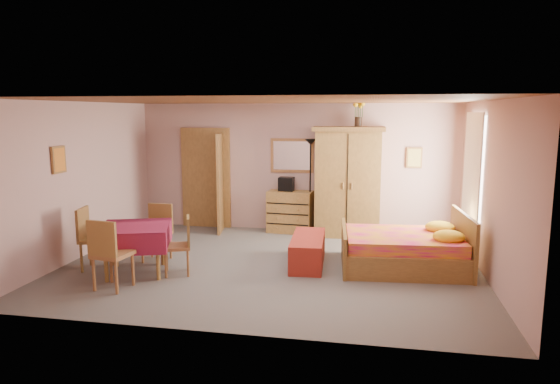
% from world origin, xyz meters
% --- Properties ---
extents(floor, '(6.50, 6.50, 0.00)m').
position_xyz_m(floor, '(0.00, 0.00, 0.00)').
color(floor, '#645E58').
rests_on(floor, ground).
extents(ceiling, '(6.50, 6.50, 0.00)m').
position_xyz_m(ceiling, '(0.00, 0.00, 2.60)').
color(ceiling, brown).
rests_on(ceiling, wall_back).
extents(wall_back, '(6.50, 0.10, 2.60)m').
position_xyz_m(wall_back, '(0.00, 2.50, 1.30)').
color(wall_back, tan).
rests_on(wall_back, floor).
extents(wall_front, '(6.50, 0.10, 2.60)m').
position_xyz_m(wall_front, '(0.00, -2.50, 1.30)').
color(wall_front, tan).
rests_on(wall_front, floor).
extents(wall_left, '(0.10, 5.00, 2.60)m').
position_xyz_m(wall_left, '(-3.25, 0.00, 1.30)').
color(wall_left, tan).
rests_on(wall_left, floor).
extents(wall_right, '(0.10, 5.00, 2.60)m').
position_xyz_m(wall_right, '(3.25, 0.00, 1.30)').
color(wall_right, tan).
rests_on(wall_right, floor).
extents(doorway, '(1.06, 0.12, 2.15)m').
position_xyz_m(doorway, '(-1.90, 2.47, 1.02)').
color(doorway, '#9E6B35').
rests_on(doorway, floor).
extents(window, '(0.08, 1.40, 1.95)m').
position_xyz_m(window, '(3.21, 1.20, 1.45)').
color(window, white).
rests_on(window, wall_right).
extents(picture_left, '(0.04, 0.32, 0.42)m').
position_xyz_m(picture_left, '(-3.22, -0.60, 1.70)').
color(picture_left, orange).
rests_on(picture_left, wall_left).
extents(picture_back, '(0.30, 0.04, 0.40)m').
position_xyz_m(picture_back, '(2.35, 2.47, 1.55)').
color(picture_back, '#D8BF59').
rests_on(picture_back, wall_back).
extents(chest_of_drawers, '(0.93, 0.52, 0.85)m').
position_xyz_m(chest_of_drawers, '(-0.06, 2.29, 0.42)').
color(chest_of_drawers, '#AC7A3A').
rests_on(chest_of_drawers, floor).
extents(wall_mirror, '(0.88, 0.07, 0.70)m').
position_xyz_m(wall_mirror, '(-0.06, 2.50, 1.55)').
color(wall_mirror, white).
rests_on(wall_mirror, wall_back).
extents(stereo, '(0.31, 0.24, 0.28)m').
position_xyz_m(stereo, '(-0.15, 2.31, 0.98)').
color(stereo, black).
rests_on(stereo, chest_of_drawers).
extents(floor_lamp, '(0.31, 0.31, 1.90)m').
position_xyz_m(floor_lamp, '(0.34, 2.27, 0.95)').
color(floor_lamp, black).
rests_on(floor_lamp, floor).
extents(wardrobe, '(1.39, 0.74, 2.15)m').
position_xyz_m(wardrobe, '(1.09, 2.21, 1.07)').
color(wardrobe, olive).
rests_on(wardrobe, floor).
extents(sunflower_vase, '(0.21, 0.21, 0.52)m').
position_xyz_m(sunflower_vase, '(1.26, 2.27, 2.41)').
color(sunflower_vase, yellow).
rests_on(sunflower_vase, wardrobe).
extents(bed, '(2.04, 1.67, 0.89)m').
position_xyz_m(bed, '(2.06, 0.30, 0.44)').
color(bed, '#CB1364').
rests_on(bed, floor).
extents(bench, '(0.58, 1.38, 0.45)m').
position_xyz_m(bench, '(0.57, 0.21, 0.23)').
color(bench, maroon).
rests_on(bench, floor).
extents(dining_table, '(1.27, 1.27, 0.74)m').
position_xyz_m(dining_table, '(-1.93, -0.73, 0.37)').
color(dining_table, maroon).
rests_on(dining_table, floor).
extents(chair_south, '(0.52, 0.52, 1.00)m').
position_xyz_m(chair_south, '(-1.93, -1.40, 0.50)').
color(chair_south, '#A26437').
rests_on(chair_south, floor).
extents(chair_north, '(0.43, 0.43, 0.93)m').
position_xyz_m(chair_north, '(-1.89, -0.08, 0.46)').
color(chair_north, '#A46737').
rests_on(chair_north, floor).
extents(chair_west, '(0.51, 0.51, 0.97)m').
position_xyz_m(chair_west, '(-2.63, -0.65, 0.49)').
color(chair_west, olive).
rests_on(chair_west, floor).
extents(chair_east, '(0.52, 0.52, 0.88)m').
position_xyz_m(chair_east, '(-1.30, -0.66, 0.44)').
color(chair_east, '#985F33').
rests_on(chair_east, floor).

